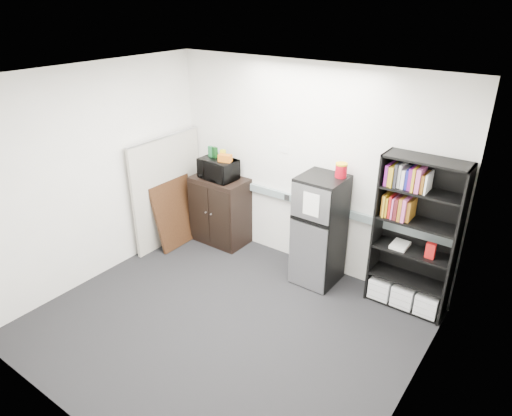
# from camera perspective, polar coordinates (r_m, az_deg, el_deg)

# --- Properties ---
(floor) EXTENTS (4.00, 4.00, 0.00)m
(floor) POSITION_cam_1_polar(r_m,az_deg,el_deg) (5.34, -4.11, -14.31)
(floor) COLOR black
(floor) RESTS_ON ground
(wall_back) EXTENTS (4.00, 0.02, 2.70)m
(wall_back) POSITION_cam_1_polar(r_m,az_deg,el_deg) (5.93, 6.35, 4.88)
(wall_back) COLOR white
(wall_back) RESTS_ON floor
(wall_right) EXTENTS (0.02, 3.50, 2.70)m
(wall_right) POSITION_cam_1_polar(r_m,az_deg,el_deg) (3.79, 19.51, -9.06)
(wall_right) COLOR white
(wall_right) RESTS_ON floor
(wall_left) EXTENTS (0.02, 3.50, 2.70)m
(wall_left) POSITION_cam_1_polar(r_m,az_deg,el_deg) (6.00, -19.43, 3.81)
(wall_left) COLOR white
(wall_left) RESTS_ON floor
(ceiling) EXTENTS (4.00, 3.50, 0.02)m
(ceiling) POSITION_cam_1_polar(r_m,az_deg,el_deg) (4.18, -5.28, 15.56)
(ceiling) COLOR white
(ceiling) RESTS_ON wall_back
(electrical_raceway) EXTENTS (3.92, 0.05, 0.10)m
(electrical_raceway) POSITION_cam_1_polar(r_m,az_deg,el_deg) (6.08, 6.01, 0.82)
(electrical_raceway) COLOR gray
(electrical_raceway) RESTS_ON wall_back
(wall_note) EXTENTS (0.14, 0.00, 0.10)m
(wall_note) POSITION_cam_1_polar(r_m,az_deg,el_deg) (6.03, 3.51, 7.34)
(wall_note) COLOR white
(wall_note) RESTS_ON wall_back
(bookshelf) EXTENTS (0.90, 0.34, 1.85)m
(bookshelf) POSITION_cam_1_polar(r_m,az_deg,el_deg) (5.43, 19.24, -3.54)
(bookshelf) COLOR black
(bookshelf) RESTS_ON floor
(cubicle_partition) EXTENTS (0.06, 1.30, 1.62)m
(cubicle_partition) POSITION_cam_1_polar(r_m,az_deg,el_deg) (6.74, -10.94, 2.21)
(cubicle_partition) COLOR #ADA699
(cubicle_partition) RESTS_ON floor
(cabinet) EXTENTS (0.81, 0.53, 1.01)m
(cabinet) POSITION_cam_1_polar(r_m,az_deg,el_deg) (6.75, -4.47, -0.25)
(cabinet) COLOR black
(cabinet) RESTS_ON floor
(microwave) EXTENTS (0.54, 0.38, 0.29)m
(microwave) POSITION_cam_1_polar(r_m,az_deg,el_deg) (6.48, -4.76, 4.89)
(microwave) COLOR black
(microwave) RESTS_ON cabinet
(snack_box_a) EXTENTS (0.08, 0.06, 0.15)m
(snack_box_a) POSITION_cam_1_polar(r_m,az_deg,el_deg) (6.53, -5.67, 7.06)
(snack_box_a) COLOR #1B6033
(snack_box_a) RESTS_ON microwave
(snack_box_b) EXTENTS (0.08, 0.07, 0.15)m
(snack_box_b) POSITION_cam_1_polar(r_m,az_deg,el_deg) (6.48, -5.15, 6.94)
(snack_box_b) COLOR #0B3410
(snack_box_b) RESTS_ON microwave
(snack_box_c) EXTENTS (0.08, 0.07, 0.14)m
(snack_box_c) POSITION_cam_1_polar(r_m,az_deg,el_deg) (6.40, -4.15, 6.67)
(snack_box_c) COLOR gold
(snack_box_c) RESTS_ON microwave
(snack_bag) EXTENTS (0.20, 0.14, 0.10)m
(snack_bag) POSITION_cam_1_polar(r_m,az_deg,el_deg) (6.32, -3.88, 6.25)
(snack_bag) COLOR #BD5D12
(snack_bag) RESTS_ON microwave
(refrigerator) EXTENTS (0.54, 0.57, 1.43)m
(refrigerator) POSITION_cam_1_polar(r_m,az_deg,el_deg) (5.75, 7.88, -2.82)
(refrigerator) COLOR black
(refrigerator) RESTS_ON floor
(coffee_can) EXTENTS (0.14, 0.14, 0.19)m
(coffee_can) POSITION_cam_1_polar(r_m,az_deg,el_deg) (5.46, 10.61, 4.77)
(coffee_can) COLOR #AC0717
(coffee_can) RESTS_ON refrigerator
(framed_poster) EXTENTS (0.27, 0.76, 0.96)m
(framed_poster) POSITION_cam_1_polar(r_m,az_deg,el_deg) (6.78, -9.97, -0.55)
(framed_poster) COLOR black
(framed_poster) RESTS_ON floor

